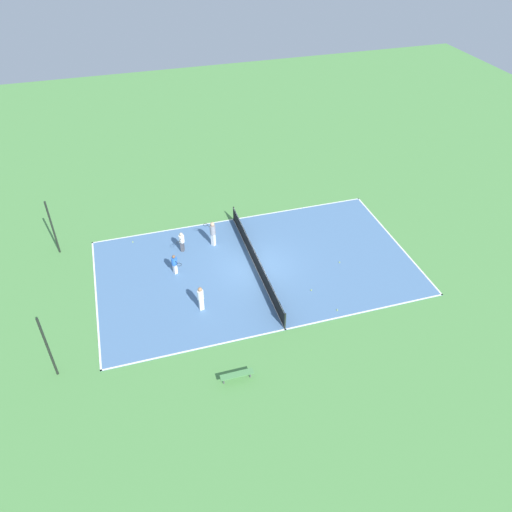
{
  "coord_description": "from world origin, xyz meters",
  "views": [
    {
      "loc": [
        -23.16,
        6.91,
        19.93
      ],
      "look_at": [
        0.0,
        0.0,
        0.9
      ],
      "focal_mm": 35.0,
      "sensor_mm": 36.0,
      "label": 1
    }
  ],
  "objects_px": {
    "tennis_net": "(256,260)",
    "player_baseline_gray": "(213,232)",
    "tennis_ball_midcourt": "(337,310)",
    "tennis_ball_right_alley": "(133,242)",
    "fence_post_back_left": "(48,348)",
    "tennis_ball_left_sideline": "(340,262)",
    "player_near_blue": "(175,263)",
    "bench": "(237,375)",
    "player_far_white": "(182,241)",
    "tennis_ball_far_baseline": "(311,290)",
    "fence_post_back_right": "(53,228)",
    "player_near_white": "(201,297)"
  },
  "relations": [
    {
      "from": "tennis_net",
      "to": "player_baseline_gray",
      "type": "height_order",
      "value": "player_baseline_gray"
    },
    {
      "from": "tennis_net",
      "to": "tennis_ball_midcourt",
      "type": "bearing_deg",
      "value": -146.78
    },
    {
      "from": "tennis_ball_right_alley",
      "to": "fence_post_back_left",
      "type": "bearing_deg",
      "value": 154.97
    },
    {
      "from": "tennis_ball_left_sideline",
      "to": "tennis_ball_midcourt",
      "type": "bearing_deg",
      "value": 154.08
    },
    {
      "from": "tennis_net",
      "to": "tennis_ball_midcourt",
      "type": "relative_size",
      "value": 162.51
    },
    {
      "from": "player_near_blue",
      "to": "fence_post_back_left",
      "type": "height_order",
      "value": "fence_post_back_left"
    },
    {
      "from": "tennis_net",
      "to": "bench",
      "type": "distance_m",
      "value": 8.76
    },
    {
      "from": "tennis_ball_right_alley",
      "to": "tennis_ball_midcourt",
      "type": "xyz_separation_m",
      "value": [
        -9.87,
        -10.46,
        0.0
      ]
    },
    {
      "from": "player_near_blue",
      "to": "player_far_white",
      "type": "height_order",
      "value": "player_far_white"
    },
    {
      "from": "player_near_blue",
      "to": "tennis_ball_right_alley",
      "type": "height_order",
      "value": "player_near_blue"
    },
    {
      "from": "tennis_ball_far_baseline",
      "to": "fence_post_back_right",
      "type": "height_order",
      "value": "fence_post_back_right"
    },
    {
      "from": "bench",
      "to": "player_near_blue",
      "type": "height_order",
      "value": "player_near_blue"
    },
    {
      "from": "player_near_white",
      "to": "tennis_ball_far_baseline",
      "type": "relative_size",
      "value": 23.88
    },
    {
      "from": "tennis_ball_left_sideline",
      "to": "tennis_ball_midcourt",
      "type": "distance_m",
      "value": 4.37
    },
    {
      "from": "player_baseline_gray",
      "to": "tennis_ball_right_alley",
      "type": "height_order",
      "value": "player_baseline_gray"
    },
    {
      "from": "tennis_ball_right_alley",
      "to": "fence_post_back_left",
      "type": "relative_size",
      "value": 0.02
    },
    {
      "from": "bench",
      "to": "tennis_ball_far_baseline",
      "type": "height_order",
      "value": "bench"
    },
    {
      "from": "tennis_ball_left_sideline",
      "to": "fence_post_back_left",
      "type": "relative_size",
      "value": 0.02
    },
    {
      "from": "fence_post_back_left",
      "to": "bench",
      "type": "bearing_deg",
      "value": -109.05
    },
    {
      "from": "tennis_ball_left_sideline",
      "to": "player_far_white",
      "type": "bearing_deg",
      "value": 66.37
    },
    {
      "from": "player_near_blue",
      "to": "player_far_white",
      "type": "xyz_separation_m",
      "value": [
        2.11,
        -0.81,
        0.04
      ]
    },
    {
      "from": "tennis_ball_midcourt",
      "to": "fence_post_back_left",
      "type": "bearing_deg",
      "value": 90.49
    },
    {
      "from": "fence_post_back_left",
      "to": "tennis_ball_far_baseline",
      "type": "bearing_deg",
      "value": -81.62
    },
    {
      "from": "player_near_blue",
      "to": "tennis_ball_midcourt",
      "type": "distance_m",
      "value": 10.15
    },
    {
      "from": "tennis_ball_left_sideline",
      "to": "bench",
      "type": "bearing_deg",
      "value": 129.09
    },
    {
      "from": "tennis_net",
      "to": "player_near_white",
      "type": "relative_size",
      "value": 6.81
    },
    {
      "from": "player_near_blue",
      "to": "tennis_ball_right_alley",
      "type": "xyz_separation_m",
      "value": [
        3.97,
        2.23,
        -0.73
      ]
    },
    {
      "from": "player_baseline_gray",
      "to": "fence_post_back_right",
      "type": "distance_m",
      "value": 10.05
    },
    {
      "from": "player_baseline_gray",
      "to": "tennis_ball_midcourt",
      "type": "bearing_deg",
      "value": 177.45
    },
    {
      "from": "player_baseline_gray",
      "to": "bench",
      "type": "bearing_deg",
      "value": 137.05
    },
    {
      "from": "player_near_white",
      "to": "tennis_ball_right_alley",
      "type": "distance_m",
      "value": 8.23
    },
    {
      "from": "player_baseline_gray",
      "to": "fence_post_back_left",
      "type": "height_order",
      "value": "fence_post_back_left"
    },
    {
      "from": "tennis_ball_midcourt",
      "to": "fence_post_back_right",
      "type": "bearing_deg",
      "value": 56.02
    },
    {
      "from": "player_near_white",
      "to": "fence_post_back_right",
      "type": "xyz_separation_m",
      "value": [
        7.89,
        7.8,
        0.99
      ]
    },
    {
      "from": "tennis_net",
      "to": "tennis_ball_left_sideline",
      "type": "bearing_deg",
      "value": -101.99
    },
    {
      "from": "tennis_net",
      "to": "tennis_ball_left_sideline",
      "type": "xyz_separation_m",
      "value": [
        -1.11,
        -5.21,
        -0.52
      ]
    },
    {
      "from": "bench",
      "to": "player_baseline_gray",
      "type": "relative_size",
      "value": 0.91
    },
    {
      "from": "player_far_white",
      "to": "tennis_ball_midcourt",
      "type": "bearing_deg",
      "value": 67.55
    },
    {
      "from": "fence_post_back_right",
      "to": "player_baseline_gray",
      "type": "bearing_deg",
      "value": -102.34
    },
    {
      "from": "tennis_ball_left_sideline",
      "to": "player_baseline_gray",
      "type": "bearing_deg",
      "value": 60.34
    },
    {
      "from": "tennis_ball_left_sideline",
      "to": "fence_post_back_right",
      "type": "bearing_deg",
      "value": 69.8
    },
    {
      "from": "fence_post_back_right",
      "to": "tennis_net",
      "type": "bearing_deg",
      "value": -113.58
    },
    {
      "from": "player_near_white",
      "to": "player_near_blue",
      "type": "distance_m",
      "value": 3.71
    },
    {
      "from": "tennis_net",
      "to": "player_baseline_gray",
      "type": "relative_size",
      "value": 6.13
    },
    {
      "from": "player_near_blue",
      "to": "tennis_ball_left_sideline",
      "type": "height_order",
      "value": "player_near_blue"
    },
    {
      "from": "player_near_blue",
      "to": "fence_post_back_right",
      "type": "xyz_separation_m",
      "value": [
        4.3,
        6.9,
        1.14
      ]
    },
    {
      "from": "bench",
      "to": "fence_post_back_right",
      "type": "bearing_deg",
      "value": -57.46
    },
    {
      "from": "player_near_blue",
      "to": "tennis_ball_far_baseline",
      "type": "bearing_deg",
      "value": 41.39
    },
    {
      "from": "player_near_white",
      "to": "fence_post_back_right",
      "type": "height_order",
      "value": "fence_post_back_right"
    },
    {
      "from": "tennis_net",
      "to": "tennis_ball_left_sideline",
      "type": "height_order",
      "value": "tennis_net"
    }
  ]
}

